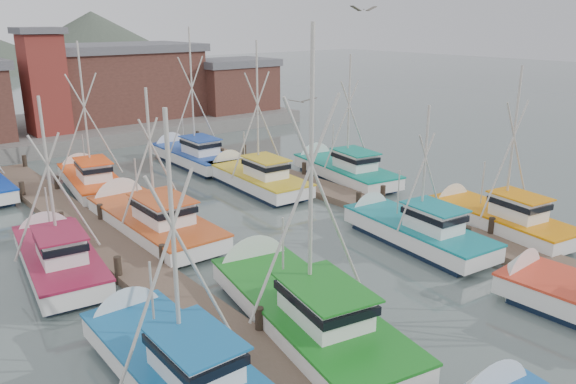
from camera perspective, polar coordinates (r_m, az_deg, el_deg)
ground at (r=24.51m, az=5.76°, el=-8.04°), size 260.00×260.00×0.00m
dock_left at (r=23.81m, az=-13.64°, el=-8.70°), size 2.30×46.00×1.50m
dock_right at (r=31.76m, az=9.64°, el=-1.78°), size 2.30×46.00×1.50m
quay at (r=55.77m, az=-22.12°, el=5.83°), size 44.00×16.00×1.20m
shed_center at (r=57.20m, az=-16.79°, el=10.77°), size 14.84×9.54×6.90m
shed_right at (r=59.81m, az=-5.67°, el=10.84°), size 8.48×6.36×5.20m
lookout_tower at (r=50.73m, az=-23.53°, el=10.33°), size 3.60×3.60×8.50m
boat_4 at (r=20.26m, az=1.01°, el=-11.50°), size 5.08×10.72×11.31m
boat_5 at (r=27.83m, az=12.27°, el=-3.69°), size 3.53×8.75×7.44m
boat_6 at (r=17.77m, az=-11.83°, el=-16.44°), size 3.73×8.96×9.07m
boat_7 at (r=30.60m, az=20.12°, el=-2.43°), size 3.81×8.59×9.02m
boat_8 at (r=29.35m, az=-13.98°, el=-2.69°), size 3.49×10.23×8.32m
boat_9 at (r=36.04m, az=-3.60°, el=1.52°), size 3.97×9.29×9.99m
boat_10 at (r=26.20m, az=-22.42°, el=-5.99°), size 3.75×8.88×8.29m
boat_11 at (r=38.06m, az=5.37°, el=2.33°), size 4.34×9.58×9.10m
boat_12 at (r=37.55m, az=-19.49°, el=1.20°), size 3.90×8.96×9.89m
boat_13 at (r=42.47m, az=-9.86°, el=3.73°), size 4.22×9.31×10.68m
gull_near at (r=21.32m, az=7.70°, el=17.92°), size 1.54×0.66×0.24m
gull_far at (r=26.19m, az=1.49°, el=9.23°), size 1.53×0.66×0.24m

